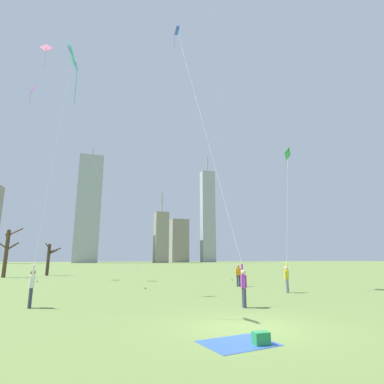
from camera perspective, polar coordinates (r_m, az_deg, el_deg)
ground_plane at (r=10.62m, az=10.18°, el=-23.63°), size 400.00×400.00×0.00m
kite_flyer_far_back_blue at (r=15.82m, az=6.26°, el=-4.43°), size 1.42×9.82×21.69m
kite_flyer_midfield_center_teal at (r=15.22m, az=-26.65°, el=-8.74°), size 1.54×3.82×11.25m
kite_flyer_midfield_left_green at (r=21.67m, az=17.27°, el=-10.69°), size 3.34×3.26×11.01m
bystander_far_off_by_trees at (r=24.85m, az=8.63°, el=-14.95°), size 0.48×0.30×1.62m
distant_kite_drifting_left_pink at (r=24.79m, az=-23.92°, el=19.58°), size 8.26×2.18×16.94m
distant_kite_high_overhead_red at (r=35.67m, az=3.83°, el=29.38°), size 4.03×4.74×28.97m
distant_kite_low_near_trees_purple at (r=39.18m, az=-27.50°, el=14.85°), size 3.22×3.04×21.16m
picnic_spot at (r=8.73m, az=10.96°, el=-25.52°), size 2.03×1.72×0.31m
bare_tree_far_right_edge at (r=41.63m, az=-31.27°, el=-9.38°), size 2.67×1.69×5.60m
bare_tree_right_of_center at (r=43.85m, az=-25.14°, el=-11.08°), size 1.71×1.98×3.99m
skyline_slender_spire at (r=160.41m, az=-18.71°, el=-2.81°), size 11.62×7.78×57.45m
skyline_squat_block at (r=151.10m, az=-5.80°, el=-8.37°), size 6.35×7.81×34.16m
skyline_mid_tower_right at (r=178.52m, az=2.94°, el=-4.41°), size 7.72×5.33×61.77m
skyline_mid_tower_left at (r=176.64m, az=-2.50°, el=-9.07°), size 9.67×10.39×23.89m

